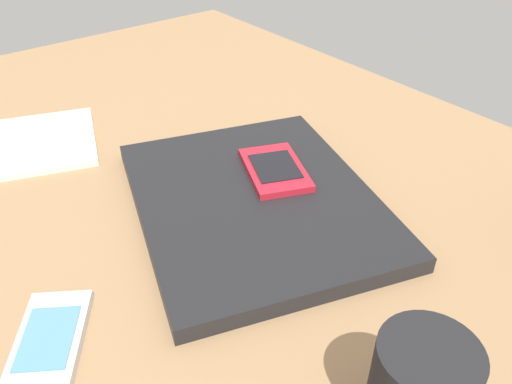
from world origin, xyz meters
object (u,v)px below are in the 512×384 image
(notepad, at_px, (19,146))
(cell_phone_on_desk, at_px, (49,342))
(cell_phone_on_laptop, at_px, (275,169))
(laptop_closed, at_px, (256,200))

(notepad, bearing_deg, cell_phone_on_desk, 6.18)
(cell_phone_on_laptop, height_order, notepad, cell_phone_on_laptop)
(laptop_closed, relative_size, notepad, 1.61)
(laptop_closed, height_order, notepad, laptop_closed)
(cell_phone_on_laptop, bearing_deg, cell_phone_on_desk, -77.71)
(laptop_closed, distance_m, cell_phone_on_desk, 0.25)
(laptop_closed, distance_m, notepad, 0.34)
(laptop_closed, bearing_deg, notepad, -132.25)
(notepad, bearing_deg, cell_phone_on_laptop, 57.05)
(laptop_closed, xyz_separation_m, cell_phone_on_desk, (0.04, -0.25, -0.00))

